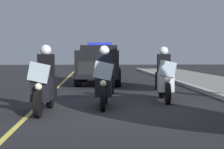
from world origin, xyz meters
TOP-DOWN VIEW (x-y plane):
  - ground_plane at (0.00, 0.00)m, footprint 80.00×80.00m
  - lane_stripe_center at (0.00, -2.11)m, footprint 48.00×0.12m
  - police_motorcycle_lead_left at (0.49, -1.76)m, footprint 2.14×0.61m
  - police_motorcycle_lead_right at (-0.38, -0.23)m, footprint 2.14×0.61m
  - police_motorcycle_trailing at (-1.52, 1.71)m, footprint 2.14×0.61m
  - police_suv at (-8.05, -0.20)m, footprint 5.02×2.35m

SIDE VIEW (x-z plane):
  - ground_plane at x=0.00m, z-range 0.00..0.00m
  - lane_stripe_center at x=0.00m, z-range 0.00..0.01m
  - police_motorcycle_lead_left at x=0.49m, z-range -0.16..1.56m
  - police_motorcycle_lead_right at x=-0.38m, z-range -0.16..1.56m
  - police_motorcycle_trailing at x=-1.52m, z-range -0.16..1.56m
  - police_suv at x=-8.05m, z-range 0.04..2.09m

